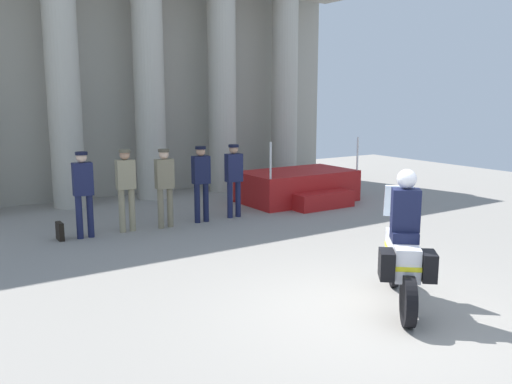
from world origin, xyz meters
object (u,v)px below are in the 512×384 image
object	(u,v)px
reviewing_stand	(299,187)
officer_in_row_3	(201,178)
officer_in_row_0	(83,188)
briefcase_on_ground	(60,231)
motorcycle_with_rider	(403,250)
officer_in_row_2	(165,182)
officer_in_row_4	(234,175)
officer_in_row_1	(126,183)

from	to	relation	value
reviewing_stand	officer_in_row_3	world-z (taller)	reviewing_stand
officer_in_row_0	briefcase_on_ground	distance (m)	0.98
reviewing_stand	motorcycle_with_rider	world-z (taller)	motorcycle_with_rider
officer_in_row_2	officer_in_row_3	bearing A→B (deg)	-173.55
officer_in_row_0	officer_in_row_2	distance (m)	1.72
officer_in_row_3	officer_in_row_4	size ratio (longest dim) A/B	1.00
officer_in_row_2	officer_in_row_3	xyz separation A→B (m)	(0.89, 0.03, 0.01)
officer_in_row_0	officer_in_row_4	distance (m)	3.48
officer_in_row_0	officer_in_row_1	distance (m)	0.90
officer_in_row_3	briefcase_on_ground	xyz separation A→B (m)	(-3.09, 0.14, -0.84)
officer_in_row_2	briefcase_on_ground	xyz separation A→B (m)	(-2.19, 0.17, -0.83)
officer_in_row_1	officer_in_row_3	size ratio (longest dim) A/B	1.01
reviewing_stand	officer_in_row_4	size ratio (longest dim) A/B	1.75
reviewing_stand	officer_in_row_2	xyz separation A→B (m)	(-4.19, -0.72, 0.61)
officer_in_row_0	officer_in_row_2	bearing A→B (deg)	-177.70
officer_in_row_2	briefcase_on_ground	distance (m)	2.35
officer_in_row_3	briefcase_on_ground	world-z (taller)	officer_in_row_3
officer_in_row_2	officer_in_row_4	bearing A→B (deg)	-173.66
officer_in_row_2	motorcycle_with_rider	bearing A→B (deg)	103.11
officer_in_row_1	officer_in_row_3	xyz separation A→B (m)	(1.72, -0.08, -0.01)
officer_in_row_1	reviewing_stand	bearing A→B (deg)	-168.47
officer_in_row_1	officer_in_row_0	bearing A→B (deg)	7.20
officer_in_row_3	motorcycle_with_rider	xyz separation A→B (m)	(-0.01, -5.93, -0.22)
officer_in_row_1	motorcycle_with_rider	xyz separation A→B (m)	(1.71, -6.01, -0.24)
officer_in_row_1	officer_in_row_4	distance (m)	2.59
officer_in_row_4	officer_in_row_1	bearing A→B (deg)	3.36
officer_in_row_4	motorcycle_with_rider	bearing A→B (deg)	86.20
officer_in_row_0	officer_in_row_2	size ratio (longest dim) A/B	1.02
officer_in_row_1	motorcycle_with_rider	bearing A→B (deg)	110.44
reviewing_stand	officer_in_row_4	bearing A→B (deg)	-164.66
officer_in_row_0	officer_in_row_1	bearing A→B (deg)	-172.80
reviewing_stand	motorcycle_with_rider	size ratio (longest dim) A/B	1.58
officer_in_row_1	briefcase_on_ground	xyz separation A→B (m)	(-1.37, 0.06, -0.85)
reviewing_stand	officer_in_row_0	bearing A→B (deg)	-173.69
officer_in_row_0	officer_in_row_3	world-z (taller)	officer_in_row_0
officer_in_row_1	officer_in_row_2	xyz separation A→B (m)	(0.82, -0.11, -0.02)
officer_in_row_0	officer_in_row_2	xyz separation A→B (m)	(1.72, -0.07, -0.02)
officer_in_row_0	motorcycle_with_rider	world-z (taller)	motorcycle_with_rider
officer_in_row_3	motorcycle_with_rider	world-z (taller)	motorcycle_with_rider
officer_in_row_0	motorcycle_with_rider	size ratio (longest dim) A/B	0.92
officer_in_row_4	briefcase_on_ground	size ratio (longest dim) A/B	4.77
motorcycle_with_rider	officer_in_row_4	bearing A→B (deg)	31.71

